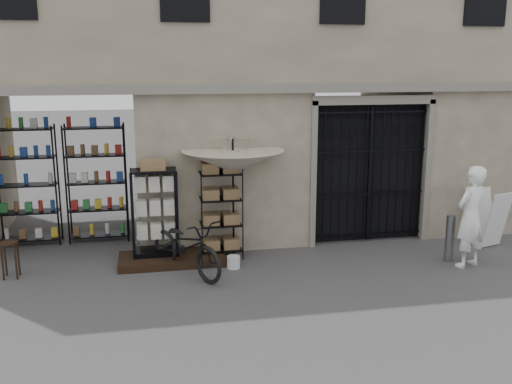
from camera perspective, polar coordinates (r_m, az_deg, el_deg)
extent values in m
plane|color=#27272A|center=(10.02, 6.11, -9.10)|extent=(80.00, 80.00, 0.00)
cube|color=tan|center=(13.20, 1.29, 16.13)|extent=(14.00, 4.00, 9.00)
cube|color=black|center=(12.00, -18.97, 1.40)|extent=(3.00, 1.70, 3.00)
cube|color=black|center=(12.54, -18.82, 0.70)|extent=(2.70, 0.50, 2.50)
cube|color=black|center=(12.25, 10.99, 2.08)|extent=(2.50, 0.06, 3.00)
cube|color=black|center=(12.12, 11.26, 1.70)|extent=(0.05, 0.05, 2.80)
cube|color=black|center=(11.05, -8.38, -6.65)|extent=(2.00, 0.90, 0.15)
cube|color=black|center=(11.14, -9.94, -5.88)|extent=(0.88, 0.61, 0.09)
cube|color=silver|center=(10.68, -9.87, -2.35)|extent=(0.76, 0.12, 1.53)
cube|color=silver|center=(10.95, -10.07, -2.48)|extent=(0.74, 0.46, 1.28)
cube|color=olive|center=(10.74, -10.27, 2.45)|extent=(0.50, 0.41, 0.18)
cube|color=black|center=(11.07, -3.57, -2.08)|extent=(0.79, 0.57, 1.78)
cube|color=olive|center=(11.08, -3.56, -2.35)|extent=(0.68, 0.46, 1.34)
cylinder|color=black|center=(11.03, -2.29, -0.66)|extent=(0.05, 0.05, 2.33)
imported|color=#BEAB99|center=(10.87, -2.33, 3.68)|extent=(2.15, 2.18, 1.56)
cylinder|color=silver|center=(10.66, -2.26, -7.01)|extent=(0.29, 0.29, 0.23)
imported|color=black|center=(10.51, -6.90, -8.07)|extent=(1.14, 1.25, 1.99)
cylinder|color=black|center=(10.92, -23.49, -4.69)|extent=(0.38, 0.38, 0.03)
cube|color=black|center=(11.01, -23.34, -6.29)|extent=(0.29, 0.29, 0.64)
cylinder|color=slate|center=(11.52, 18.81, -4.42)|extent=(0.20, 0.20, 0.90)
imported|color=white|center=(11.50, 20.28, -6.93)|extent=(1.41, 2.03, 0.46)
cube|color=silver|center=(12.61, 22.96, -2.60)|extent=(0.61, 0.42, 1.16)
cube|color=silver|center=(12.83, 21.73, -2.24)|extent=(0.61, 0.42, 1.16)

